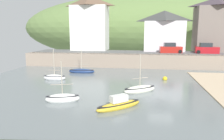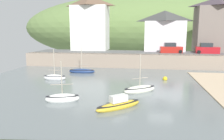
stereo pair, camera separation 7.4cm
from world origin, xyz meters
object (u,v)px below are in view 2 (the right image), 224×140
object	(u,v)px
rowboat_small_beached	(140,89)
dinghy_open_wooden	(55,77)
sailboat_far_left	(119,105)
sailboat_blue_trim	(82,71)
church_with_spire	(220,16)
mooring_buoy	(165,79)
waterfront_building_right	(215,25)
motorboat_with_cabin	(62,98)
parked_car_by_wall	(207,49)
waterfront_building_centre	(164,31)
waterfront_building_left	(90,23)
parked_car_near_slipway	(171,49)

from	to	relation	value
rowboat_small_beached	dinghy_open_wooden	size ratio (longest dim) A/B	1.00
sailboat_far_left	sailboat_blue_trim	xyz separation A→B (m)	(-7.71, 15.22, -0.05)
church_with_spire	mooring_buoy	xyz separation A→B (m)	(-13.12, -22.04, -9.61)
waterfront_building_right	motorboat_with_cabin	world-z (taller)	waterfront_building_right
motorboat_with_cabin	parked_car_by_wall	bearing A→B (deg)	35.23
sailboat_far_left	sailboat_blue_trim	world-z (taller)	sailboat_blue_trim
waterfront_building_centre	mooring_buoy	xyz separation A→B (m)	(-1.13, -18.04, -6.44)
mooring_buoy	rowboat_small_beached	bearing A→B (deg)	-116.59
church_with_spire	rowboat_small_beached	distance (m)	34.18
waterfront_building_left	rowboat_small_beached	bearing A→B (deg)	-64.78
waterfront_building_right	church_with_spire	size ratio (longest dim) A/B	0.74
church_with_spire	parked_car_by_wall	bearing A→B (deg)	-117.50
sailboat_blue_trim	parked_car_by_wall	xyz separation A→B (m)	(21.27, 10.10, 2.92)
parked_car_near_slipway	sailboat_blue_trim	bearing A→B (deg)	-148.79
waterfront_building_right	parked_car_by_wall	bearing A→B (deg)	-117.84
waterfront_building_centre	church_with_spire	size ratio (longest dim) A/B	0.59
sailboat_far_left	mooring_buoy	distance (m)	12.75
sailboat_far_left	parked_car_by_wall	xyz separation A→B (m)	(13.56, 25.32, 2.88)
waterfront_building_left	sailboat_far_left	distance (m)	32.41
dinghy_open_wooden	parked_car_by_wall	world-z (taller)	parked_car_by_wall
rowboat_small_beached	dinghy_open_wooden	bearing A→B (deg)	124.54
waterfront_building_left	parked_car_by_wall	xyz separation A→B (m)	(23.44, -4.50, -5.07)
waterfront_building_right	sailboat_blue_trim	world-z (taller)	waterfront_building_right
waterfront_building_centre	waterfront_building_right	xyz separation A→B (m)	(9.94, 0.00, 1.17)
church_with_spire	motorboat_with_cabin	xyz separation A→B (m)	(-23.40, -32.77, -9.48)
church_with_spire	parked_car_near_slipway	size ratio (longest dim) A/B	3.43
church_with_spire	rowboat_small_beached	size ratio (longest dim) A/B	3.32
waterfront_building_left	dinghy_open_wooden	size ratio (longest dim) A/B	2.67
sailboat_blue_trim	parked_car_near_slipway	distance (m)	18.06
church_with_spire	parked_car_by_wall	distance (m)	11.63
sailboat_far_left	parked_car_by_wall	world-z (taller)	parked_car_by_wall
motorboat_with_cabin	mooring_buoy	world-z (taller)	motorboat_with_cabin
waterfront_building_centre	rowboat_small_beached	size ratio (longest dim) A/B	1.95
waterfront_building_left	waterfront_building_centre	bearing A→B (deg)	-0.00
parked_car_near_slipway	mooring_buoy	distance (m)	14.03
waterfront_building_right	dinghy_open_wooden	bearing A→B (deg)	-142.40
rowboat_small_beached	parked_car_by_wall	xyz separation A→B (m)	(11.92, 19.98, 2.90)
sailboat_blue_trim	waterfront_building_left	bearing A→B (deg)	96.22
waterfront_building_right	motorboat_with_cabin	xyz separation A→B (m)	(-21.35, -28.77, -7.48)
church_with_spire	parked_car_by_wall	world-z (taller)	church_with_spire
dinghy_open_wooden	parked_car_by_wall	size ratio (longest dim) A/B	1.02
sailboat_far_left	dinghy_open_wooden	world-z (taller)	dinghy_open_wooden
church_with_spire	dinghy_open_wooden	distance (m)	38.00
waterfront_building_left	waterfront_building_centre	xyz separation A→B (m)	(15.88, -0.00, -1.65)
waterfront_building_left	dinghy_open_wooden	world-z (taller)	waterfront_building_left
waterfront_building_right	mooring_buoy	bearing A→B (deg)	-121.54
motorboat_with_cabin	parked_car_by_wall	size ratio (longest dim) A/B	0.95
church_with_spire	parked_car_by_wall	size ratio (longest dim) A/B	3.40
church_with_spire	waterfront_building_left	bearing A→B (deg)	-171.83
rowboat_small_beached	motorboat_with_cabin	xyz separation A→B (m)	(-7.06, -4.29, 0.01)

